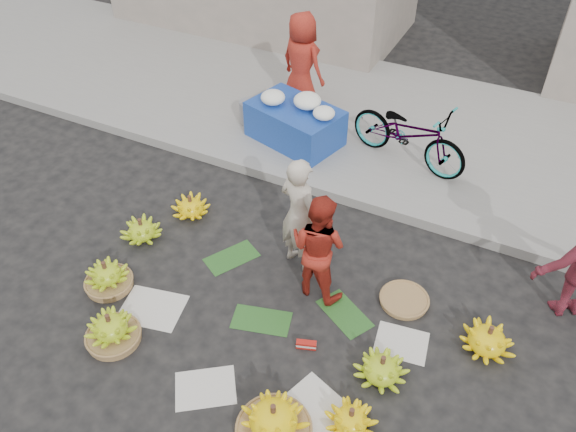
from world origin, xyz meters
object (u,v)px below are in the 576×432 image
at_px(banana_bunch_0, 107,276).
at_px(bicycle, 409,133).
at_px(flower_table, 295,121).
at_px(banana_bunch_4, 382,368).
at_px(vendor_cream, 299,215).

bearing_deg(banana_bunch_0, bicycle, 57.92).
bearing_deg(flower_table, banana_bunch_4, -36.62).
bearing_deg(flower_table, bicycle, 22.87).
distance_m(banana_bunch_4, bicycle, 3.72).
bearing_deg(vendor_cream, flower_table, -44.33).
bearing_deg(bicycle, banana_bunch_0, 161.89).
height_order(banana_bunch_0, flower_table, flower_table).
bearing_deg(bicycle, vendor_cream, -178.93).
xyz_separation_m(banana_bunch_0, banana_bunch_4, (3.29, 0.25, -0.02)).
xyz_separation_m(banana_bunch_4, bicycle, (-0.88, 3.59, 0.46)).
height_order(vendor_cream, bicycle, vendor_cream).
relative_size(banana_bunch_4, vendor_cream, 0.38).
bearing_deg(banana_bunch_0, banana_bunch_4, 4.33).
height_order(banana_bunch_4, bicycle, bicycle).
bearing_deg(flower_table, vendor_cream, -47.46).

